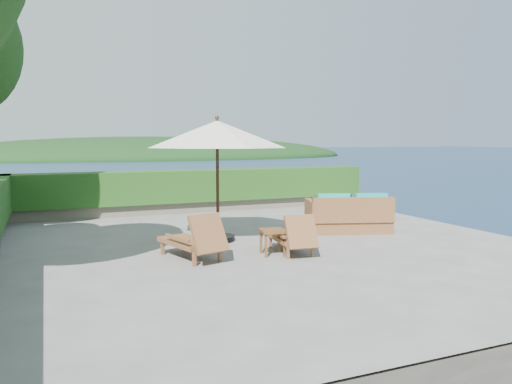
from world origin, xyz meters
name	(u,v)px	position (x,y,z in m)	size (l,w,h in m)	color
ground	(258,245)	(0.00, 0.00, 0.00)	(12.00, 12.00, 0.00)	gray
foundation	(258,313)	(0.00, 0.00, -1.55)	(12.00, 12.00, 3.00)	#5C5649
ocean	(258,375)	(0.00, 0.00, -3.00)	(600.00, 600.00, 0.00)	#162947
offshore_island	(151,158)	(25.00, 140.00, -3.00)	(126.00, 57.60, 12.60)	black
planter_wall_far	(190,206)	(0.00, 5.60, 0.18)	(12.00, 0.60, 0.36)	#696354
hedge_far	(189,186)	(0.00, 5.60, 0.85)	(12.40, 0.90, 1.00)	#144112
patio_umbrella	(217,135)	(-0.64, 0.83, 2.42)	(3.44, 3.44, 2.87)	black
lounge_left	(194,239)	(-1.64, -0.70, 0.40)	(1.09, 1.76, 0.94)	brown
lounge_right	(293,236)	(0.37, -0.99, 0.36)	(0.78, 1.55, 0.86)	brown
side_table	(273,234)	(-0.07, -0.95, 0.43)	(0.56, 0.56, 0.52)	brown
wicker_loveseat	(349,217)	(2.76, 0.60, 0.39)	(2.28, 1.64, 1.01)	brown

